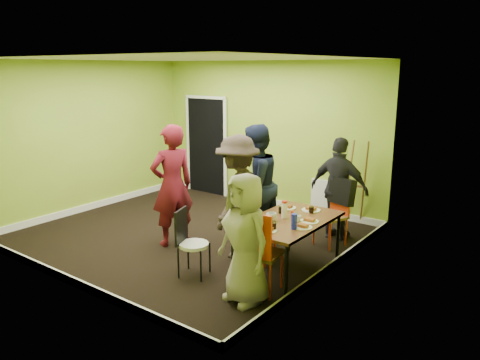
# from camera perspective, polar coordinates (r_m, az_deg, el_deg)

# --- Properties ---
(ground) EXTENTS (5.00, 5.00, 0.00)m
(ground) POSITION_cam_1_polar(r_m,az_deg,el_deg) (7.77, -6.20, -6.62)
(ground) COLOR black
(ground) RESTS_ON ground
(room_walls) EXTENTS (5.04, 4.54, 2.82)m
(room_walls) POSITION_cam_1_polar(r_m,az_deg,el_deg) (7.53, -6.30, 0.58)
(room_walls) COLOR #8CA62A
(room_walls) RESTS_ON ground
(dining_table) EXTENTS (0.90, 1.50, 0.75)m
(dining_table) POSITION_cam_1_polar(r_m,az_deg,el_deg) (6.14, 5.95, -5.27)
(dining_table) COLOR black
(dining_table) RESTS_ON ground
(chair_left_far) EXTENTS (0.38, 0.38, 0.90)m
(chair_left_far) POSITION_cam_1_polar(r_m,az_deg,el_deg) (7.03, 2.09, -4.38)
(chair_left_far) COLOR #F04216
(chair_left_far) RESTS_ON ground
(chair_left_near) EXTENTS (0.51, 0.51, 1.05)m
(chair_left_near) POSITION_cam_1_polar(r_m,az_deg,el_deg) (6.56, 1.47, -4.91)
(chair_left_near) COLOR #F04216
(chair_left_near) RESTS_ON ground
(chair_back_end) EXTENTS (0.55, 0.60, 1.03)m
(chair_back_end) POSITION_cam_1_polar(r_m,az_deg,el_deg) (7.31, 12.01, -2.14)
(chair_back_end) COLOR #F04216
(chair_back_end) RESTS_ON ground
(chair_front_end) EXTENTS (0.50, 0.50, 1.05)m
(chair_front_end) POSITION_cam_1_polar(r_m,az_deg,el_deg) (5.60, 2.37, -8.30)
(chair_front_end) COLOR #F04216
(chair_front_end) RESTS_ON ground
(chair_bentwood) EXTENTS (0.45, 0.44, 0.89)m
(chair_bentwood) POSITION_cam_1_polar(r_m,az_deg,el_deg) (6.17, -6.20, -7.20)
(chair_bentwood) COLOR black
(chair_bentwood) RESTS_ON ground
(easel) EXTENTS (0.61, 0.57, 1.52)m
(easel) POSITION_cam_1_polar(r_m,az_deg,el_deg) (8.19, 13.46, -0.39)
(easel) COLOR brown
(easel) RESTS_ON ground
(plate_near_left) EXTENTS (0.25, 0.25, 0.01)m
(plate_near_left) POSITION_cam_1_polar(r_m,az_deg,el_deg) (6.60, 5.77, -3.37)
(plate_near_left) COLOR white
(plate_near_left) RESTS_ON dining_table
(plate_near_right) EXTENTS (0.23, 0.23, 0.01)m
(plate_near_right) POSITION_cam_1_polar(r_m,az_deg,el_deg) (5.89, 1.66, -5.43)
(plate_near_right) COLOR white
(plate_near_right) RESTS_ON dining_table
(plate_far_back) EXTENTS (0.26, 0.26, 0.01)m
(plate_far_back) POSITION_cam_1_polar(r_m,az_deg,el_deg) (6.53, 8.65, -3.65)
(plate_far_back) COLOR white
(plate_far_back) RESTS_ON dining_table
(plate_far_front) EXTENTS (0.24, 0.24, 0.01)m
(plate_far_front) POSITION_cam_1_polar(r_m,az_deg,el_deg) (5.68, 3.33, -6.16)
(plate_far_front) COLOR white
(plate_far_front) RESTS_ON dining_table
(plate_wall_back) EXTENTS (0.24, 0.24, 0.01)m
(plate_wall_back) POSITION_cam_1_polar(r_m,az_deg,el_deg) (6.06, 8.46, -5.01)
(plate_wall_back) COLOR white
(plate_wall_back) RESTS_ON dining_table
(plate_wall_front) EXTENTS (0.24, 0.24, 0.01)m
(plate_wall_front) POSITION_cam_1_polar(r_m,az_deg,el_deg) (5.83, 7.64, -5.72)
(plate_wall_front) COLOR white
(plate_wall_front) RESTS_ON dining_table
(thermos) EXTENTS (0.08, 0.08, 0.20)m
(thermos) POSITION_cam_1_polar(r_m,az_deg,el_deg) (6.14, 5.43, -3.72)
(thermos) COLOR white
(thermos) RESTS_ON dining_table
(blue_bottle) EXTENTS (0.07, 0.07, 0.20)m
(blue_bottle) POSITION_cam_1_polar(r_m,az_deg,el_deg) (5.74, 6.62, -5.05)
(blue_bottle) COLOR #1922BC
(blue_bottle) RESTS_ON dining_table
(orange_bottle) EXTENTS (0.04, 0.04, 0.08)m
(orange_bottle) POSITION_cam_1_polar(r_m,az_deg,el_deg) (6.23, 6.38, -4.11)
(orange_bottle) COLOR #F04216
(orange_bottle) RESTS_ON dining_table
(glass_mid) EXTENTS (0.06, 0.06, 0.09)m
(glass_mid) POSITION_cam_1_polar(r_m,az_deg,el_deg) (6.36, 5.00, -3.64)
(glass_mid) COLOR black
(glass_mid) RESTS_ON dining_table
(glass_back) EXTENTS (0.07, 0.07, 0.09)m
(glass_back) POSITION_cam_1_polar(r_m,az_deg,el_deg) (6.41, 8.70, -3.62)
(glass_back) COLOR black
(glass_back) RESTS_ON dining_table
(glass_front) EXTENTS (0.07, 0.07, 0.09)m
(glass_front) POSITION_cam_1_polar(r_m,az_deg,el_deg) (5.72, 4.10, -5.64)
(glass_front) COLOR black
(glass_front) RESTS_ON dining_table
(cup_a) EXTENTS (0.14, 0.14, 0.11)m
(cup_a) POSITION_cam_1_polar(r_m,az_deg,el_deg) (6.02, 3.85, -4.53)
(cup_a) COLOR white
(cup_a) RESTS_ON dining_table
(cup_b) EXTENTS (0.09, 0.09, 0.08)m
(cup_b) POSITION_cam_1_polar(r_m,az_deg,el_deg) (6.03, 7.04, -4.69)
(cup_b) COLOR white
(cup_b) RESTS_ON dining_table
(person_standing) EXTENTS (0.66, 0.79, 1.86)m
(person_standing) POSITION_cam_1_polar(r_m,az_deg,el_deg) (7.13, -8.27, -0.68)
(person_standing) COLOR #5A0F1A
(person_standing) RESTS_ON ground
(person_left_far) EXTENTS (0.72, 0.92, 1.85)m
(person_left_far) POSITION_cam_1_polar(r_m,az_deg,el_deg) (7.11, 1.78, -0.63)
(person_left_far) COLOR #161D38
(person_left_far) RESTS_ON ground
(person_left_near) EXTENTS (0.93, 1.27, 1.77)m
(person_left_near) POSITION_cam_1_polar(r_m,az_deg,el_deg) (6.65, -0.28, -2.02)
(person_left_near) COLOR #302520
(person_left_near) RESTS_ON ground
(person_back_end) EXTENTS (0.96, 0.40, 1.63)m
(person_back_end) POSITION_cam_1_polar(r_m,az_deg,el_deg) (7.50, 11.99, -1.06)
(person_back_end) COLOR black
(person_back_end) RESTS_ON ground
(person_front_end) EXTENTS (0.85, 0.66, 1.54)m
(person_front_end) POSITION_cam_1_polar(r_m,az_deg,el_deg) (5.37, 0.62, -7.19)
(person_front_end) COLOR gray
(person_front_end) RESTS_ON ground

